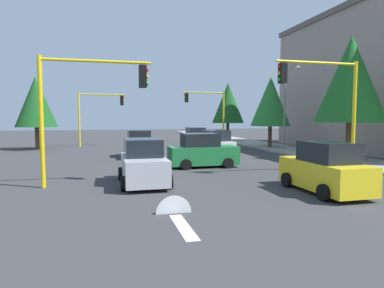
{
  "coord_description": "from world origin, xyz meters",
  "views": [
    {
      "loc": [
        20.84,
        -4.94,
        2.92
      ],
      "look_at": [
        0.0,
        0.38,
        1.2
      ],
      "focal_mm": 31.49,
      "sensor_mm": 36.0,
      "label": 1
    }
  ],
  "objects": [
    {
      "name": "ground_plane",
      "position": [
        0.0,
        0.0,
        0.0
      ],
      "size": [
        120.0,
        120.0,
        0.0
      ],
      "primitive_type": "plane",
      "color": "#353538"
    },
    {
      "name": "sidewalk_kerb",
      "position": [
        -5.0,
        10.5,
        0.07
      ],
      "size": [
        80.0,
        4.0,
        0.15
      ],
      "primitive_type": "cube",
      "color": "gray",
      "rests_on": "ground"
    },
    {
      "name": "lane_arrow_near",
      "position": [
        11.51,
        -3.0,
        0.01
      ],
      "size": [
        2.4,
        1.1,
        1.1
      ],
      "color": "silver",
      "rests_on": "ground"
    },
    {
      "name": "traffic_signal_near_left",
      "position": [
        6.0,
        5.71,
        4.07
      ],
      "size": [
        0.36,
        4.59,
        5.76
      ],
      "color": "yellow",
      "rests_on": "ground"
    },
    {
      "name": "traffic_signal_far_right",
      "position": [
        -14.0,
        -5.64,
        3.78
      ],
      "size": [
        0.36,
        4.59,
        5.32
      ],
      "color": "yellow",
      "rests_on": "ground"
    },
    {
      "name": "traffic_signal_far_left",
      "position": [
        -14.0,
        5.7,
        4.03
      ],
      "size": [
        0.36,
        4.59,
        5.69
      ],
      "color": "yellow",
      "rests_on": "ground"
    },
    {
      "name": "traffic_signal_near_right",
      "position": [
        6.0,
        -5.65,
        3.84
      ],
      "size": [
        0.36,
        4.59,
        5.4
      ],
      "color": "yellow",
      "rests_on": "ground"
    },
    {
      "name": "street_lamp_curbside",
      "position": [
        -3.61,
        9.2,
        4.35
      ],
      "size": [
        2.15,
        0.28,
        7.0
      ],
      "color": "slate",
      "rests_on": "ground"
    },
    {
      "name": "tree_roadside_mid",
      "position": [
        -8.0,
        10.0,
        4.38
      ],
      "size": [
        3.68,
        3.68,
        6.69
      ],
      "color": "brown",
      "rests_on": "ground"
    },
    {
      "name": "tree_opposite_side",
      "position": [
        -12.0,
        -11.0,
        4.28
      ],
      "size": [
        3.6,
        3.6,
        6.54
      ],
      "color": "brown",
      "rests_on": "ground"
    },
    {
      "name": "tree_roadside_near",
      "position": [
        2.0,
        10.5,
        5.38
      ],
      "size": [
        4.48,
        4.48,
        8.19
      ],
      "color": "brown",
      "rests_on": "ground"
    },
    {
      "name": "tree_roadside_far",
      "position": [
        -18.0,
        9.5,
        4.63
      ],
      "size": [
        3.88,
        3.88,
        7.07
      ],
      "color": "brown",
      "rests_on": "ground"
    },
    {
      "name": "car_blue",
      "position": [
        -9.22,
        3.02,
        0.9
      ],
      "size": [
        3.75,
        1.95,
        1.98
      ],
      "color": "blue",
      "rests_on": "ground"
    },
    {
      "name": "car_silver",
      "position": [
        6.2,
        -3.4,
        0.9
      ],
      "size": [
        3.95,
        2.06,
        1.98
      ],
      "color": "#B2B5BA",
      "rests_on": "ground"
    },
    {
      "name": "car_white",
      "position": [
        -2.54,
        2.81,
        0.9
      ],
      "size": [
        4.0,
        2.05,
        1.98
      ],
      "color": "white",
      "rests_on": "ground"
    },
    {
      "name": "car_green",
      "position": [
        2.0,
        0.5,
        0.9
      ],
      "size": [
        1.96,
        4.0,
        1.98
      ],
      "color": "#1E7238",
      "rests_on": "ground"
    },
    {
      "name": "car_black",
      "position": [
        -3.85,
        -2.63,
        0.9
      ],
      "size": [
        3.87,
        2.07,
        1.98
      ],
      "color": "black",
      "rests_on": "ground"
    },
    {
      "name": "car_yellow",
      "position": [
        9.62,
        3.24,
        0.9
      ],
      "size": [
        4.0,
        1.98,
        1.98
      ],
      "color": "yellow",
      "rests_on": "ground"
    }
  ]
}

